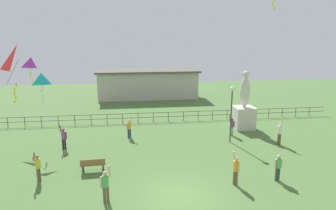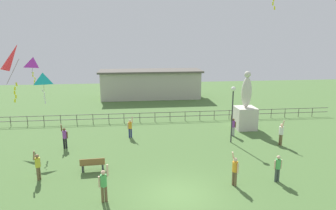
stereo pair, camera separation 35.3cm
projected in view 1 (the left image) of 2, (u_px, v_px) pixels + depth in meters
ground_plane at (179, 195)px, 15.62m from camera, size 80.00×80.00×0.00m
statue_monument at (244, 111)px, 26.72m from camera, size 1.76×1.76×5.21m
lamppost at (232, 102)px, 22.81m from camera, size 0.36×0.36×4.45m
park_bench at (93, 165)px, 18.21m from camera, size 1.52×0.50×0.85m
person_0 at (280, 132)px, 22.72m from camera, size 0.32×0.54×2.03m
person_1 at (38, 166)px, 16.92m from camera, size 0.33×0.46×1.84m
person_2 at (106, 184)px, 14.66m from camera, size 0.53×0.31×2.00m
person_3 at (278, 166)px, 16.96m from camera, size 0.48×0.29×1.59m
person_4 at (64, 137)px, 21.80m from camera, size 0.48×0.29×1.85m
person_5 at (129, 127)px, 24.29m from camera, size 0.47×0.28×1.80m
person_6 at (232, 125)px, 24.89m from camera, size 0.43×0.37×1.77m
person_7 at (236, 169)px, 16.46m from camera, size 0.34×0.52×1.93m
kite_0 at (19, 60)px, 15.66m from camera, size 1.21×1.24×2.99m
kite_4 at (42, 80)px, 21.84m from camera, size 1.06×0.80×2.26m
kite_5 at (31, 64)px, 23.98m from camera, size 1.15×0.76×2.25m
waterfront_railing at (152, 116)px, 28.97m from camera, size 36.03×0.06×0.95m
pavilion_building at (148, 84)px, 40.34m from camera, size 13.70×4.68×3.79m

